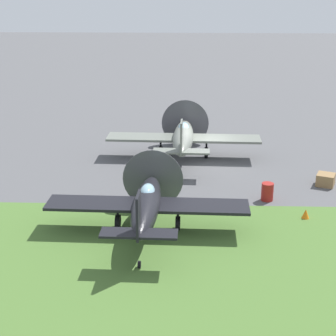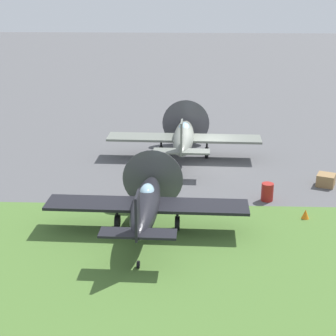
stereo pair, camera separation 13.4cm
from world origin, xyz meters
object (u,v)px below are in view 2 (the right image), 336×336
airplane_wingman (146,204)px  ground_crew_chief (202,119)px  fuel_drum (267,192)px  supply_crate (326,180)px  runway_marker_cone (305,214)px  airplane_lead (184,137)px

airplane_wingman → ground_crew_chief: airplane_wingman is taller
fuel_drum → supply_crate: 4.01m
runway_marker_cone → airplane_lead: bearing=124.3°
ground_crew_chief → supply_crate: 12.21m
airplane_lead → supply_crate: 8.75m
airplane_lead → airplane_wingman: 10.14m
airplane_lead → fuel_drum: 7.64m
ground_crew_chief → runway_marker_cone: ground_crew_chief is taller
airplane_lead → airplane_wingman: airplane_lead is taller
airplane_lead → fuel_drum: (4.22, -6.30, -0.95)m
fuel_drum → runway_marker_cone: 2.55m
airplane_wingman → fuel_drum: airplane_wingman is taller
ground_crew_chief → runway_marker_cone: bearing=-133.6°
airplane_wingman → ground_crew_chief: size_ratio=5.10×
ground_crew_chief → fuel_drum: (2.98, -12.53, -0.46)m
airplane_wingman → ground_crew_chief: bearing=82.0°
airplane_wingman → fuel_drum: (5.72, 3.73, -0.87)m
supply_crate → airplane_lead: bearing=151.3°
ground_crew_chief → supply_crate: ground_crew_chief is taller
airplane_wingman → fuel_drum: 6.88m
airplane_wingman → supply_crate: bearing=34.3°
airplane_wingman → supply_crate: (9.11, 5.86, -1.00)m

